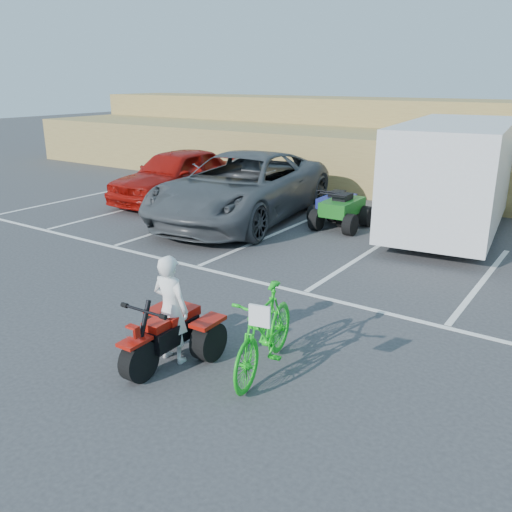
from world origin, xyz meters
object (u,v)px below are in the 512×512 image
Objects in this scene: red_trike_atv at (167,363)px; cargo_trailer at (453,174)px; red_car at (177,175)px; quad_atv_blue at (336,221)px; green_dirt_bike at (265,331)px; rider at (171,309)px; quad_atv_green at (341,228)px; grey_pickup at (242,187)px.

red_trike_atv is 9.69m from cargo_trailer.
red_car is 3.39× the size of quad_atv_blue.
quad_atv_blue is (5.68, 0.49, -0.87)m from red_car.
red_trike_atv is at bearing -165.02° from green_dirt_bike.
red_trike_atv is 0.97× the size of rider.
quad_atv_green is (6.14, -0.11, -0.87)m from red_car.
red_trike_atv is at bearing -69.19° from grey_pickup.
rider is at bearing -49.68° from red_car.
red_car is at bearing -179.18° from cargo_trailer.
cargo_trailer is at bearing 12.90° from grey_pickup.
quad_atv_blue is (-1.65, 8.85, 0.00)m from red_trike_atv.
cargo_trailer is at bearing 5.87° from red_car.
red_trike_atv is at bearing -80.88° from quad_atv_blue.
quad_atv_blue is (-3.00, -0.62, -1.56)m from cargo_trailer.
red_car is 8.78m from cargo_trailer.
cargo_trailer reaches higher than red_car.
rider is 8.36m from grey_pickup.
quad_atv_blue is at bearing 98.46° from green_dirt_bike.
green_dirt_bike is 0.40× the size of red_car.
quad_atv_blue is at bearing 99.16° from red_trike_atv.
cargo_trailer is at bearing -99.66° from rider.
green_dirt_bike is at bearing -160.91° from rider.
green_dirt_bike is at bearing -43.32° from red_car.
grey_pickup reaches higher than red_trike_atv.
cargo_trailer is 3.90× the size of quad_atv_green.
red_car is 0.80× the size of cargo_trailer.
cargo_trailer reaches higher than quad_atv_blue.
rider is at bearing -170.70° from green_dirt_bike.
grey_pickup is (-4.02, 7.48, 0.96)m from red_trike_atv.
red_trike_atv is 0.94× the size of quad_atv_green.
cargo_trailer is at bearing 10.21° from quad_atv_blue.
rider is at bearing -104.75° from cargo_trailer.
cargo_trailer is 3.22m from quad_atv_green.
quad_atv_green is (0.46, -0.60, 0.00)m from quad_atv_blue.
cargo_trailer reaches higher than quad_atv_green.
green_dirt_bike reaches higher than quad_atv_green.
red_trike_atv is 0.30× the size of red_car.
quad_atv_blue is at bearing 126.67° from quad_atv_green.
red_trike_atv is 0.24× the size of cargo_trailer.
red_car is at bearing 126.93° from green_dirt_bike.
red_trike_atv reaches higher than quad_atv_blue.
rider is 8.89m from quad_atv_blue.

